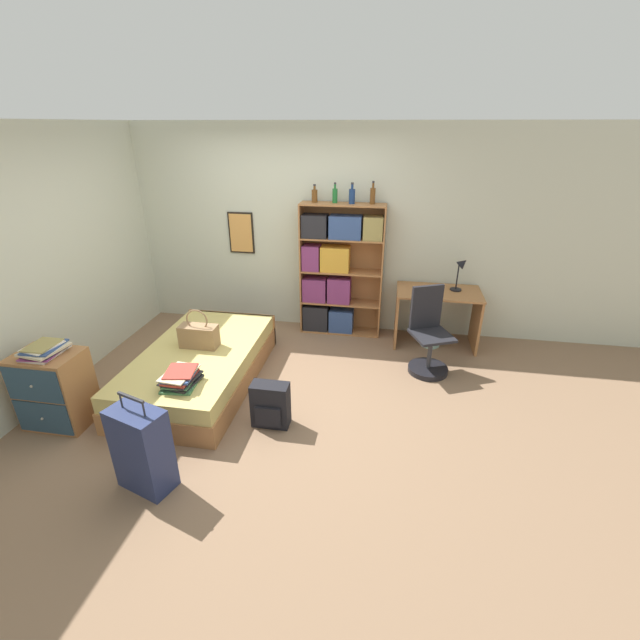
# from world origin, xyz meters

# --- Properties ---
(ground_plane) EXTENTS (14.00, 14.00, 0.00)m
(ground_plane) POSITION_xyz_m (0.00, 0.00, 0.00)
(ground_plane) COLOR #84664C
(wall_back) EXTENTS (10.00, 0.09, 2.60)m
(wall_back) POSITION_xyz_m (-0.00, 1.70, 1.30)
(wall_back) COLOR beige
(wall_back) RESTS_ON ground_plane
(wall_left) EXTENTS (0.06, 10.00, 2.60)m
(wall_left) POSITION_xyz_m (-2.09, 0.00, 1.30)
(wall_left) COLOR beige
(wall_left) RESTS_ON ground_plane
(bed) EXTENTS (1.12, 2.00, 0.40)m
(bed) POSITION_xyz_m (-0.67, 0.02, 0.20)
(bed) COLOR #A36B3D
(bed) RESTS_ON ground_plane
(handbag) EXTENTS (0.40, 0.18, 0.43)m
(handbag) POSITION_xyz_m (-0.68, 0.08, 0.53)
(handbag) COLOR #93704C
(handbag) RESTS_ON bed
(book_stack_on_bed) EXTENTS (0.32, 0.37, 0.14)m
(book_stack_on_bed) POSITION_xyz_m (-0.53, -0.65, 0.47)
(book_stack_on_bed) COLOR #427A4C
(book_stack_on_bed) RESTS_ON bed
(suitcase) EXTENTS (0.47, 0.36, 0.82)m
(suitcase) POSITION_xyz_m (-0.47, -1.44, 0.35)
(suitcase) COLOR navy
(suitcase) RESTS_ON ground_plane
(dresser) EXTENTS (0.57, 0.43, 0.72)m
(dresser) POSITION_xyz_m (-1.67, -0.86, 0.36)
(dresser) COLOR #A36B3D
(dresser) RESTS_ON ground_plane
(magazine_pile_on_dresser) EXTENTS (0.33, 0.37, 0.10)m
(magazine_pile_on_dresser) POSITION_xyz_m (-1.66, -0.85, 0.77)
(magazine_pile_on_dresser) COLOR silver
(magazine_pile_on_dresser) RESTS_ON dresser
(bookcase) EXTENTS (1.04, 0.28, 1.69)m
(bookcase) POSITION_xyz_m (0.56, 1.50, 0.84)
(bookcase) COLOR #A36B3D
(bookcase) RESTS_ON ground_plane
(bottle_green) EXTENTS (0.07, 0.07, 0.21)m
(bottle_green) POSITION_xyz_m (0.31, 1.54, 1.77)
(bottle_green) COLOR brown
(bottle_green) RESTS_ON bookcase
(bottle_brown) EXTENTS (0.06, 0.06, 0.24)m
(bottle_brown) POSITION_xyz_m (0.55, 1.54, 1.78)
(bottle_brown) COLOR #1E6B2D
(bottle_brown) RESTS_ON bookcase
(bottle_clear) EXTENTS (0.07, 0.07, 0.24)m
(bottle_clear) POSITION_xyz_m (0.76, 1.51, 1.79)
(bottle_clear) COLOR navy
(bottle_clear) RESTS_ON bookcase
(bottle_blue) EXTENTS (0.06, 0.06, 0.26)m
(bottle_blue) POSITION_xyz_m (1.00, 1.54, 1.79)
(bottle_blue) COLOR brown
(bottle_blue) RESTS_ON bookcase
(desk) EXTENTS (1.01, 0.59, 0.71)m
(desk) POSITION_xyz_m (1.87, 1.35, 0.49)
(desk) COLOR #A36B3D
(desk) RESTS_ON ground_plane
(desk_lamp) EXTENTS (0.19, 0.14, 0.42)m
(desk_lamp) POSITION_xyz_m (2.10, 1.42, 0.99)
(desk_lamp) COLOR black
(desk_lamp) RESTS_ON desk
(desk_chair) EXTENTS (0.53, 0.53, 0.97)m
(desk_chair) POSITION_xyz_m (1.75, 0.68, 0.32)
(desk_chair) COLOR black
(desk_chair) RESTS_ON ground_plane
(backpack) EXTENTS (0.34, 0.20, 0.43)m
(backpack) POSITION_xyz_m (0.27, -0.57, 0.21)
(backpack) COLOR black
(backpack) RESTS_ON ground_plane
(waste_bin) EXTENTS (0.24, 0.24, 0.24)m
(waste_bin) POSITION_xyz_m (1.83, 1.29, 0.12)
(waste_bin) COLOR #99C1B2
(waste_bin) RESTS_ON ground_plane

